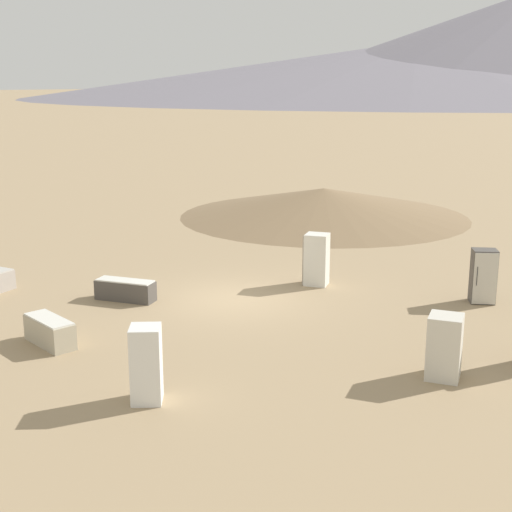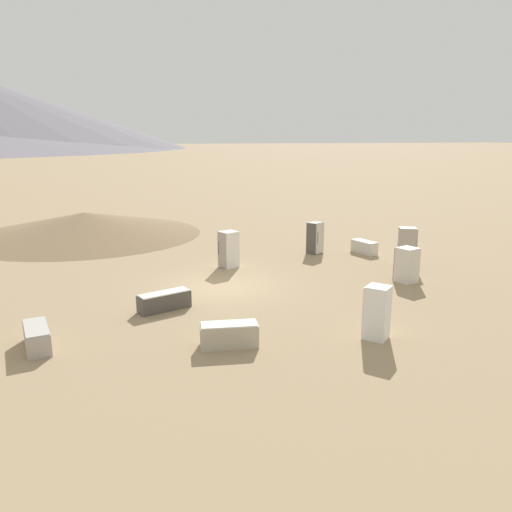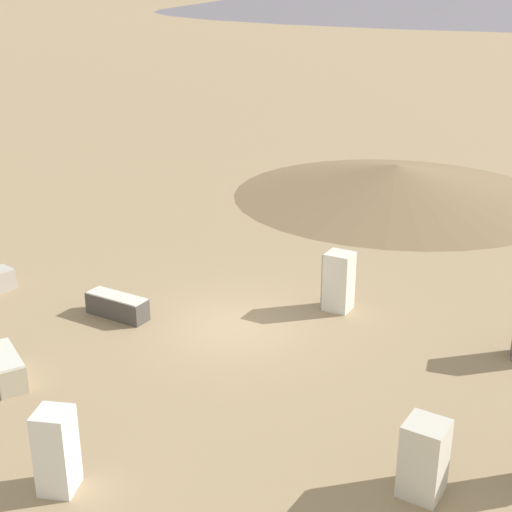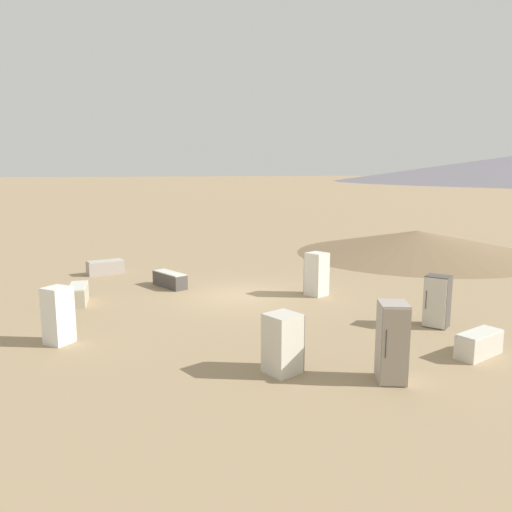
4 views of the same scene
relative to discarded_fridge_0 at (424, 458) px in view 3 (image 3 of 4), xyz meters
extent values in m
plane|color=#9E8460|center=(-2.01, -7.28, -0.72)|extent=(1000.00, 1000.00, 0.00)
cone|color=#7F6647|center=(-15.41, -12.01, -0.04)|extent=(13.96, 13.96, 1.37)
cube|color=beige|center=(0.02, 0.00, 0.00)|extent=(0.88, 0.88, 1.45)
cube|color=#56514C|center=(-0.35, -0.09, 0.00)|extent=(0.21, 0.68, 1.39)
cylinder|color=#2D2D2D|center=(-0.45, 0.14, 0.07)|extent=(0.02, 0.02, 0.51)
cube|color=silver|center=(-4.81, -6.11, 0.11)|extent=(0.85, 0.88, 1.67)
cube|color=gray|center=(-4.69, -6.47, 0.11)|extent=(0.62, 0.23, 1.60)
cylinder|color=#2D2D2D|center=(-4.91, -6.56, 0.20)|extent=(0.02, 0.02, 0.58)
cube|color=white|center=(4.67, -4.50, 0.08)|extent=(0.88, 0.87, 1.61)
cube|color=silver|center=(4.40, -4.70, 0.08)|extent=(0.39, 0.49, 1.54)
cylinder|color=#2D2D2D|center=(4.25, -4.55, 0.16)|extent=(0.02, 0.02, 0.56)
cube|color=#B2A88E|center=(3.71, -8.74, -0.40)|extent=(0.92, 1.72, 0.65)
cube|color=silver|center=(3.71, -8.74, -0.05)|extent=(0.89, 1.65, 0.04)
cube|color=#4C4742|center=(-0.03, -9.91, -0.43)|extent=(1.05, 1.90, 0.59)
cube|color=silver|center=(-0.03, -9.91, -0.12)|extent=(1.01, 1.82, 0.04)
camera|label=1|loc=(14.38, 5.14, 5.65)|focal=50.00mm
camera|label=2|loc=(16.37, -12.59, 5.05)|focal=35.00mm
camera|label=3|loc=(9.28, 5.60, 7.74)|focal=50.00mm
camera|label=4|loc=(5.44, 9.94, 4.02)|focal=35.00mm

